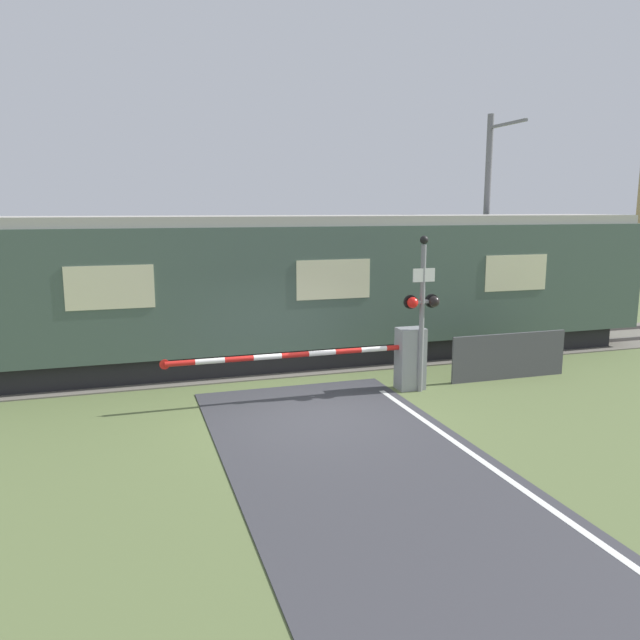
% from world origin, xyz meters
% --- Properties ---
extents(ground_plane, '(80.00, 80.00, 0.00)m').
position_xyz_m(ground_plane, '(0.00, 0.00, 0.00)').
color(ground_plane, '#5B6B3D').
extents(track_bed, '(36.00, 3.20, 0.13)m').
position_xyz_m(track_bed, '(0.00, 4.31, 0.02)').
color(track_bed, '#666056').
rests_on(track_bed, ground_plane).
extents(train, '(18.62, 2.81, 3.81)m').
position_xyz_m(train, '(1.38, 4.31, 1.95)').
color(train, black).
rests_on(train, ground_plane).
extents(crossing_barrier, '(5.73, 0.44, 1.39)m').
position_xyz_m(crossing_barrier, '(2.16, 1.04, 0.74)').
color(crossing_barrier, gray).
rests_on(crossing_barrier, ground_plane).
extents(signal_post, '(0.81, 0.26, 3.43)m').
position_xyz_m(signal_post, '(2.69, 0.78, 1.95)').
color(signal_post, gray).
rests_on(signal_post, ground_plane).
extents(catenary_pole, '(0.20, 1.90, 6.84)m').
position_xyz_m(catenary_pole, '(7.56, 6.09, 3.57)').
color(catenary_pole, slate).
rests_on(catenary_pole, ground_plane).
extents(roadside_fence, '(3.01, 0.06, 1.10)m').
position_xyz_m(roadside_fence, '(5.15, 1.08, 0.55)').
color(roadside_fence, '#4C4C51').
rests_on(roadside_fence, ground_plane).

